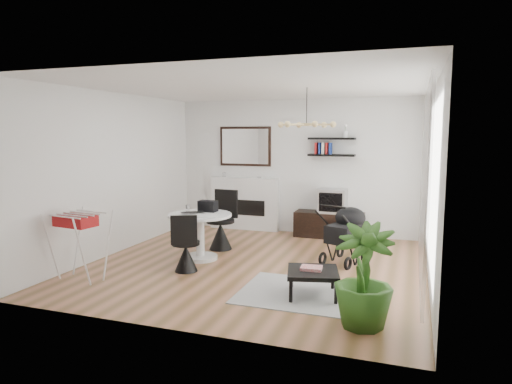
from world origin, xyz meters
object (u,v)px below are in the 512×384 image
(coffee_table, at_px, (313,273))
(potted_plant, at_px, (364,276))
(dining_table, at_px, (200,229))
(tv_console, at_px, (329,225))
(drying_rack, at_px, (80,245))
(fireplace, at_px, (244,197))
(stroller, at_px, (346,236))
(crt_tv, at_px, (332,201))

(coffee_table, relative_size, potted_plant, 0.69)
(dining_table, xyz_separation_m, coffee_table, (2.07, -1.06, -0.19))
(tv_console, xyz_separation_m, coffee_table, (0.39, -3.31, 0.05))
(tv_console, bearing_deg, drying_rack, -126.76)
(fireplace, relative_size, stroller, 2.22)
(stroller, bearing_deg, crt_tv, 127.30)
(stroller, height_order, coffee_table, stroller)
(crt_tv, xyz_separation_m, coffee_table, (0.33, -3.30, -0.43))
(tv_console, relative_size, drying_rack, 1.40)
(drying_rack, bearing_deg, crt_tv, 60.68)
(crt_tv, xyz_separation_m, potted_plant, (1.02, -4.02, -0.18))
(drying_rack, xyz_separation_m, stroller, (3.35, 2.08, -0.08))
(fireplace, distance_m, dining_table, 2.42)
(crt_tv, relative_size, dining_table, 0.52)
(drying_rack, height_order, potted_plant, potted_plant)
(tv_console, height_order, crt_tv, crt_tv)
(crt_tv, bearing_deg, coffee_table, -84.26)
(tv_console, bearing_deg, stroller, -71.21)
(tv_console, relative_size, coffee_table, 1.76)
(tv_console, xyz_separation_m, drying_rack, (-2.79, -3.73, 0.25))
(crt_tv, bearing_deg, potted_plant, -75.80)
(crt_tv, bearing_deg, fireplace, 174.91)
(crt_tv, bearing_deg, tv_console, 176.71)
(fireplace, distance_m, crt_tv, 1.89)
(drying_rack, relative_size, potted_plant, 0.86)
(fireplace, height_order, dining_table, fireplace)
(fireplace, bearing_deg, drying_rack, -103.82)
(tv_console, height_order, potted_plant, potted_plant)
(potted_plant, bearing_deg, fireplace, 124.70)
(tv_console, bearing_deg, coffee_table, -83.29)
(potted_plant, bearing_deg, stroller, 102.21)
(drying_rack, bearing_deg, dining_table, 61.36)
(crt_tv, height_order, dining_table, crt_tv)
(stroller, relative_size, coffee_table, 1.29)
(stroller, bearing_deg, drying_rack, -127.80)
(fireplace, height_order, stroller, fireplace)
(crt_tv, height_order, coffee_table, crt_tv)
(drying_rack, bearing_deg, stroller, 39.95)
(stroller, bearing_deg, coffee_table, -75.57)
(coffee_table, bearing_deg, drying_rack, -172.44)
(dining_table, bearing_deg, crt_tv, 52.22)
(dining_table, height_order, potted_plant, potted_plant)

